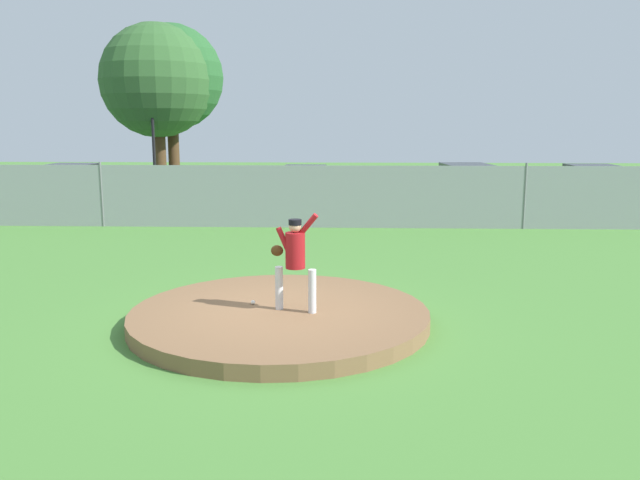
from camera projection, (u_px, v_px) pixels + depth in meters
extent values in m
plane|color=#4C8438|center=(303.00, 252.00, 16.37)|extent=(80.00, 80.00, 0.00)
cube|color=#2B2B2D|center=(317.00, 209.00, 24.72)|extent=(44.00, 7.00, 0.01)
cylinder|color=brown|center=(280.00, 316.00, 10.45)|extent=(4.93, 4.93, 0.24)
cylinder|color=silver|center=(279.00, 288.00, 10.38)|extent=(0.13, 0.13, 0.72)
cylinder|color=silver|center=(312.00, 291.00, 10.18)|extent=(0.13, 0.13, 0.72)
cylinder|color=maroon|center=(295.00, 250.00, 10.17)|extent=(0.32, 0.32, 0.58)
cylinder|color=maroon|center=(306.00, 227.00, 10.09)|extent=(0.41, 0.21, 0.46)
cylinder|color=maroon|center=(284.00, 241.00, 10.14)|extent=(0.29, 0.17, 0.46)
ellipsoid|color=#4C2D14|center=(277.00, 251.00, 10.23)|extent=(0.20, 0.12, 0.18)
sphere|color=tan|center=(295.00, 226.00, 10.10)|extent=(0.20, 0.20, 0.20)
cylinder|color=black|center=(295.00, 222.00, 10.08)|extent=(0.21, 0.21, 0.09)
sphere|color=white|center=(253.00, 302.00, 10.71)|extent=(0.07, 0.07, 0.07)
cube|color=gray|center=(311.00, 197.00, 20.12)|extent=(33.82, 0.03, 1.99)
cylinder|color=slate|center=(102.00, 194.00, 20.36)|extent=(0.07, 0.07, 2.09)
cylinder|color=slate|center=(525.00, 196.00, 19.87)|extent=(0.07, 0.07, 2.09)
cube|color=silver|center=(467.00, 192.00, 24.28)|extent=(2.11, 4.84, 0.80)
cube|color=black|center=(467.00, 173.00, 24.15)|extent=(1.84, 2.70, 0.66)
cylinder|color=black|center=(457.00, 198.00, 25.80)|extent=(1.94, 0.75, 0.64)
cylinder|color=black|center=(476.00, 207.00, 22.91)|extent=(1.94, 0.75, 0.64)
cube|color=#146066|center=(69.00, 191.00, 24.79)|extent=(2.01, 4.54, 0.76)
cube|color=black|center=(68.00, 173.00, 24.66)|extent=(1.81, 2.52, 0.66)
cylinder|color=black|center=(83.00, 197.00, 26.23)|extent=(1.97, 0.69, 0.64)
cylinder|color=black|center=(55.00, 205.00, 23.49)|extent=(1.97, 0.69, 0.64)
cube|color=#B7BABF|center=(592.00, 192.00, 24.42)|extent=(2.09, 4.26, 0.74)
cube|color=black|center=(594.00, 174.00, 24.29)|extent=(1.85, 2.38, 0.67)
cylinder|color=black|center=(581.00, 198.00, 25.75)|extent=(1.98, 0.73, 0.64)
cylinder|color=black|center=(604.00, 206.00, 23.21)|extent=(1.98, 0.73, 0.64)
cube|color=#232328|center=(303.00, 193.00, 24.55)|extent=(1.98, 4.49, 0.66)
cube|color=black|center=(303.00, 175.00, 24.42)|extent=(1.74, 2.51, 0.71)
cylinder|color=black|center=(307.00, 197.00, 25.95)|extent=(1.85, 0.73, 0.64)
cylinder|color=black|center=(299.00, 206.00, 23.27)|extent=(1.85, 0.73, 0.64)
cone|color=orange|center=(218.00, 210.00, 22.28)|extent=(0.32, 0.32, 0.55)
cube|color=black|center=(218.00, 218.00, 22.33)|extent=(0.40, 0.40, 0.03)
cylinder|color=black|center=(153.00, 140.00, 29.12)|extent=(0.14, 0.14, 5.15)
cube|color=black|center=(150.00, 93.00, 28.56)|extent=(0.28, 0.24, 0.90)
sphere|color=red|center=(149.00, 86.00, 28.39)|extent=(0.18, 0.18, 0.18)
sphere|color=orange|center=(149.00, 93.00, 28.44)|extent=(0.18, 0.18, 0.18)
sphere|color=green|center=(150.00, 99.00, 28.49)|extent=(0.18, 0.18, 0.18)
cylinder|color=#4C331E|center=(160.00, 156.00, 31.19)|extent=(0.58, 0.58, 3.46)
sphere|color=#325F2D|center=(157.00, 81.00, 30.53)|extent=(5.47, 5.47, 5.47)
cylinder|color=#4C331E|center=(174.00, 152.00, 31.95)|extent=(0.56, 0.56, 3.77)
sphere|color=#285D2B|center=(171.00, 77.00, 31.28)|extent=(5.20, 5.20, 5.20)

